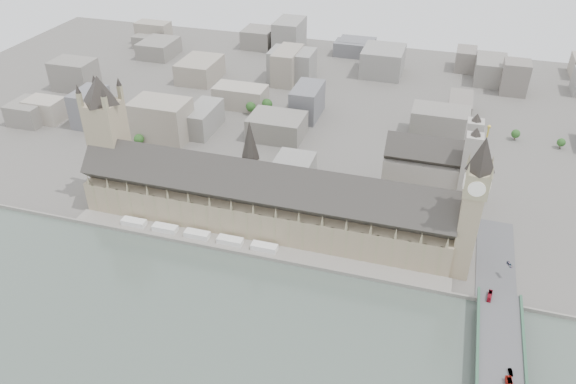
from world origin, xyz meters
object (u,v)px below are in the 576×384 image
(westminster_abbey, at_px, (431,169))
(car_approach, at_px, (510,264))
(victoria_tower, at_px, (108,133))
(red_bus_north, at_px, (490,296))
(elizabeth_tower, at_px, (473,200))
(palace_of_westminster, at_px, (262,201))
(car_silver, at_px, (511,372))

(westminster_abbey, bearing_deg, car_approach, -55.00)
(victoria_tower, height_order, red_bus_north, victoria_tower)
(elizabeth_tower, relative_size, red_bus_north, 11.27)
(palace_of_westminster, height_order, car_silver, palace_of_westminster)
(palace_of_westminster, relative_size, car_approach, 49.68)
(palace_of_westminster, xyz_separation_m, car_approach, (168.32, -6.67, -11.68))
(palace_of_westminster, xyz_separation_m, westminster_abbey, (110.92, 75.30, 2.38))
(red_bus_north, xyz_separation_m, car_approach, (12.19, 33.98, -0.55))
(palace_of_westminster, bearing_deg, westminster_abbey, 34.17)
(westminster_abbey, bearing_deg, palace_of_westminster, -145.83)
(westminster_abbey, bearing_deg, red_bus_north, -68.70)
(westminster_abbey, bearing_deg, car_silver, -71.99)
(palace_of_westminster, bearing_deg, elizabeth_tower, -4.85)
(car_approach, bearing_deg, elizabeth_tower, 164.46)
(westminster_abbey, distance_m, red_bus_north, 125.17)
(victoria_tower, xyz_separation_m, westminster_abbey, (232.92, 69.00, -30.12))
(red_bus_north, bearing_deg, car_silver, -71.97)
(westminster_abbey, height_order, red_bus_north, westminster_abbey)
(victoria_tower, bearing_deg, car_approach, -2.56)
(palace_of_westminster, xyz_separation_m, red_bus_north, (156.13, -40.64, -11.13))
(westminster_abbey, height_order, car_approach, westminster_abbey)
(elizabeth_tower, bearing_deg, red_bus_north, -57.94)
(victoria_tower, distance_m, red_bus_north, 285.41)
(palace_of_westminster, height_order, elizabeth_tower, elizabeth_tower)
(palace_of_westminster, height_order, car_approach, palace_of_westminster)
(victoria_tower, distance_m, car_silver, 308.84)
(car_silver, relative_size, car_approach, 0.88)
(palace_of_westminster, distance_m, westminster_abbey, 134.09)
(elizabeth_tower, bearing_deg, car_approach, 9.43)
(red_bus_north, height_order, car_silver, red_bus_north)
(palace_of_westminster, distance_m, car_silver, 191.98)
(westminster_abbey, distance_m, car_approach, 101.04)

